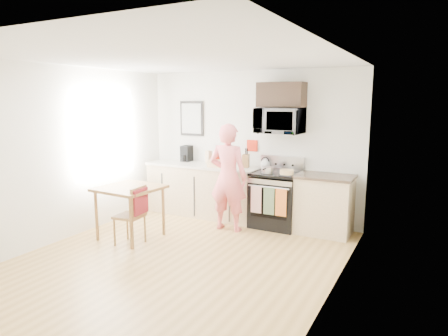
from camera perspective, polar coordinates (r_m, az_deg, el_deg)
The scene contains 28 objects.
floor at distance 5.46m, azimuth -6.67°, elevation -12.95°, with size 4.60×4.60×0.00m, color #9F783D.
back_wall at distance 7.10m, azimuth 3.73°, elevation 3.24°, with size 4.00×0.04×2.60m, color white.
front_wall at distance 3.52m, azimuth -28.96°, elevation -4.68°, with size 4.00×0.04×2.60m, color white.
left_wall at distance 6.45m, azimuth -21.70°, elevation 1.92°, with size 0.04×4.60×2.60m, color white.
right_wall at distance 4.30m, azimuth 15.48°, elevation -1.36°, with size 0.04×4.60×2.60m, color white.
ceiling at distance 5.07m, azimuth -7.27°, elevation 15.31°, with size 4.00×4.60×0.04m, color silver.
window at distance 6.94m, azimuth -16.60°, elevation 4.78°, with size 0.06×1.40×1.50m.
cabinet_left at distance 7.35m, azimuth -3.02°, elevation -3.26°, with size 2.10×0.60×0.90m, color tan.
countertop_left at distance 7.25m, azimuth -3.06°, elevation 0.36°, with size 2.14×0.64×0.04m, color beige.
cabinet_right at distance 6.52m, azimuth 14.12°, elevation -5.24°, with size 0.84×0.60×0.90m, color tan.
countertop_right at distance 6.41m, azimuth 14.29°, elevation -1.18°, with size 0.88×0.64×0.04m, color black.
range at distance 6.72m, azimuth 7.42°, elevation -4.68°, with size 0.76×0.70×1.16m.
microwave at distance 6.62m, azimuth 7.99°, elevation 6.69°, with size 0.76×0.51×0.42m, color #B3B3B8.
upper_cabinet at distance 6.65m, azimuth 8.21°, elevation 10.32°, with size 0.76×0.35×0.40m, color black.
wall_art at distance 7.61m, azimuth -4.64°, elevation 7.06°, with size 0.50×0.04×0.65m.
wall_trivet at distance 7.06m, azimuth 4.05°, elevation 3.20°, with size 0.20×0.02×0.20m, color #A6200E.
person at distance 6.40m, azimuth 0.60°, elevation -1.36°, with size 0.63×0.42×1.74m, color #D63A4A.
dining_table at distance 6.22m, azimuth -13.32°, elevation -3.46°, with size 0.85×0.85×0.80m.
chair at distance 5.92m, azimuth -12.44°, elevation -5.55°, with size 0.44×0.41×0.87m.
knife_block at distance 6.92m, azimuth 3.13°, elevation 1.02°, with size 0.10×0.15×0.23m, color brown.
utensil_crock at distance 7.22m, azimuth -0.98°, elevation 1.65°, with size 0.12×0.12×0.36m.
fruit_bowl at distance 7.28m, azimuth -1.36°, elevation 0.89°, with size 0.29×0.29×0.10m.
milk_carton at distance 7.32m, azimuth -2.20°, elevation 1.55°, with size 0.09×0.09×0.24m, color tan.
coffee_maker at distance 7.63m, azimuth -5.40°, elevation 2.01°, with size 0.17×0.25×0.30m.
bread_bag at distance 6.95m, azimuth -0.95°, elevation 0.62°, with size 0.33×0.16×0.12m, color tan.
cake at distance 6.36m, azimuth 8.97°, elevation -0.66°, with size 0.27×0.27×0.09m.
kettle at distance 6.87m, azimuth 5.89°, elevation 0.59°, with size 0.17×0.17×0.21m.
pot at distance 6.51m, azimuth 6.23°, elevation -0.27°, with size 0.20×0.34×0.10m.
Camera 1 is at (2.89, -4.13, 2.10)m, focal length 32.00 mm.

